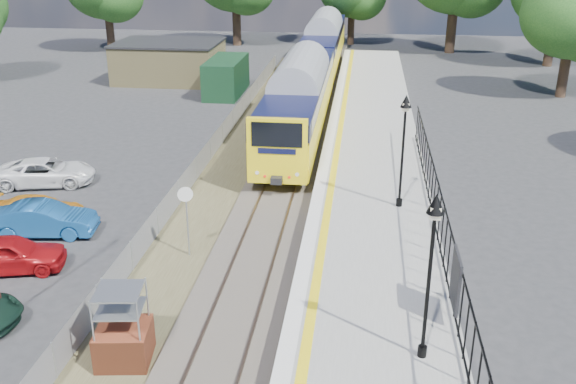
% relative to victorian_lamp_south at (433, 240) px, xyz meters
% --- Properties ---
extents(ground, '(120.00, 120.00, 0.00)m').
position_rel_victorian_lamp_south_xyz_m(ground, '(-5.50, 4.00, -4.30)').
color(ground, '#2D2D30').
rests_on(ground, ground).
extents(track_bed, '(5.90, 80.00, 0.29)m').
position_rel_victorian_lamp_south_xyz_m(track_bed, '(-5.97, 13.67, -4.21)').
color(track_bed, '#473F38').
rests_on(track_bed, ground).
extents(platform, '(5.00, 70.00, 0.90)m').
position_rel_victorian_lamp_south_xyz_m(platform, '(-1.30, 12.00, -3.85)').
color(platform, gray).
rests_on(platform, ground).
extents(platform_edge, '(0.90, 70.00, 0.01)m').
position_rel_victorian_lamp_south_xyz_m(platform_edge, '(-3.36, 12.00, -3.39)').
color(platform_edge, silver).
rests_on(platform_edge, platform).
extents(victorian_lamp_south, '(0.44, 0.44, 4.60)m').
position_rel_victorian_lamp_south_xyz_m(victorian_lamp_south, '(0.00, 0.00, 0.00)').
color(victorian_lamp_south, black).
rests_on(victorian_lamp_south, platform).
extents(victorian_lamp_north, '(0.44, 0.44, 4.60)m').
position_rel_victorian_lamp_south_xyz_m(victorian_lamp_north, '(-0.20, 10.00, 0.00)').
color(victorian_lamp_north, black).
rests_on(victorian_lamp_north, platform).
extents(palisade_fence, '(0.12, 26.00, 2.00)m').
position_rel_victorian_lamp_south_xyz_m(palisade_fence, '(1.05, 6.24, -2.46)').
color(palisade_fence, black).
rests_on(palisade_fence, platform).
extents(wire_fence, '(0.06, 52.00, 1.20)m').
position_rel_victorian_lamp_south_xyz_m(wire_fence, '(-9.70, 16.00, -3.70)').
color(wire_fence, '#999EA3').
rests_on(wire_fence, ground).
extents(outbuilding, '(10.80, 10.10, 3.12)m').
position_rel_victorian_lamp_south_xyz_m(outbuilding, '(-16.41, 35.21, -2.78)').
color(outbuilding, tan).
rests_on(outbuilding, ground).
extents(train, '(2.82, 40.83, 3.51)m').
position_rel_victorian_lamp_south_xyz_m(train, '(-5.50, 32.71, -1.96)').
color(train, yellow).
rests_on(train, ground).
extents(brick_plinth, '(1.61, 1.61, 2.32)m').
position_rel_victorian_lamp_south_xyz_m(brick_plinth, '(-8.14, 0.01, -3.18)').
color(brick_plinth, brown).
rests_on(brick_plinth, ground).
extents(speed_sign, '(0.55, 0.20, 2.80)m').
position_rel_victorian_lamp_south_xyz_m(speed_sign, '(-8.00, 6.33, -2.39)').
color(speed_sign, '#999EA3').
rests_on(speed_sign, ground).
extents(car_red, '(4.13, 2.42, 1.32)m').
position_rel_victorian_lamp_south_xyz_m(car_red, '(-14.04, 4.56, -3.64)').
color(car_red, '#A90F13').
rests_on(car_red, ground).
extents(car_blue, '(4.21, 1.93, 1.34)m').
position_rel_victorian_lamp_south_xyz_m(car_blue, '(-14.18, 7.48, -3.63)').
color(car_blue, '#174E8C').
rests_on(car_blue, ground).
extents(car_yellow, '(4.01, 2.02, 1.12)m').
position_rel_victorian_lamp_south_xyz_m(car_yellow, '(-14.94, 8.56, -3.74)').
color(car_yellow, orange).
rests_on(car_yellow, ground).
extents(car_white, '(4.86, 3.04, 1.25)m').
position_rel_victorian_lamp_south_xyz_m(car_white, '(-16.69, 12.73, -3.67)').
color(car_white, white).
rests_on(car_white, ground).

